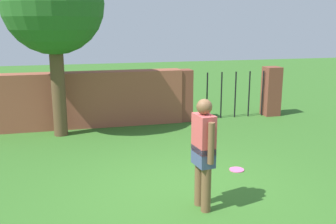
# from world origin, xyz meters

# --- Properties ---
(ground_plane) EXTENTS (40.00, 40.00, 0.00)m
(ground_plane) POSITION_xyz_m (0.00, 0.00, 0.00)
(ground_plane) COLOR #336623
(brick_wall) EXTENTS (5.25, 0.50, 1.42)m
(brick_wall) POSITION_xyz_m (-1.50, 4.43, 0.71)
(brick_wall) COLOR brown
(brick_wall) RESTS_ON ground
(tree) EXTENTS (2.28, 2.28, 4.19)m
(tree) POSITION_xyz_m (-2.00, 3.78, 3.01)
(tree) COLOR brown
(tree) RESTS_ON ground
(person) EXTENTS (0.26, 0.54, 1.62)m
(person) POSITION_xyz_m (0.05, -0.60, 0.90)
(person) COLOR brown
(person) RESTS_ON ground
(fence_gate) EXTENTS (3.08, 0.44, 1.40)m
(fence_gate) POSITION_xyz_m (2.55, 4.43, 0.70)
(fence_gate) COLOR brown
(fence_gate) RESTS_ON ground
(frisbee_pink) EXTENTS (0.27, 0.27, 0.02)m
(frisbee_pink) POSITION_xyz_m (1.15, 0.64, 0.01)
(frisbee_pink) COLOR pink
(frisbee_pink) RESTS_ON ground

